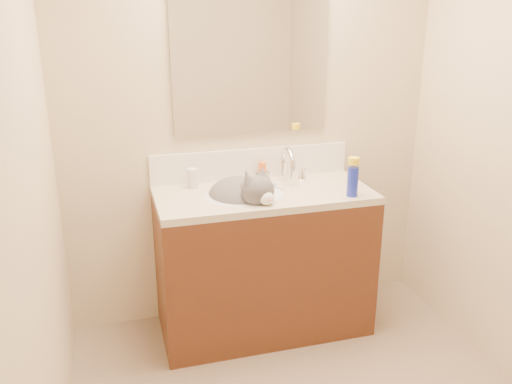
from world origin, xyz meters
TOP-DOWN VIEW (x-y plane):
  - room_shell at (0.00, 0.00)m, footprint 2.24×2.54m
  - vanity_cabinet at (0.00, 0.97)m, footprint 1.20×0.55m
  - counter_slab at (0.00, 0.97)m, footprint 1.20×0.55m
  - basin at (-0.12, 0.94)m, footprint 0.45×0.36m
  - faucet at (0.18, 1.11)m, footprint 0.28×0.20m
  - cat at (-0.13, 0.95)m, footprint 0.48×0.50m
  - backsplash at (0.00, 1.24)m, footprint 1.20×0.02m
  - mirror at (0.00, 1.24)m, footprint 0.90×0.02m
  - pill_bottle at (-0.37, 1.15)m, footprint 0.07×0.07m
  - pill_label at (-0.37, 1.15)m, footprint 0.07×0.07m
  - silver_jar at (0.03, 1.18)m, footprint 0.05×0.05m
  - amber_bottle at (0.05, 1.19)m, footprint 0.05×0.05m
  - toothbrush at (0.08, 1.05)m, footprint 0.07×0.15m
  - toothbrush_head at (0.08, 1.05)m, footprint 0.03×0.03m
  - spray_can at (0.44, 0.78)m, footprint 0.07×0.07m
  - spray_cap at (0.44, 0.78)m, footprint 0.07×0.07m

SIDE VIEW (x-z plane):
  - vanity_cabinet at x=0.00m, z-range 0.00..0.82m
  - basin at x=-0.12m, z-range 0.72..0.86m
  - counter_slab at x=0.00m, z-range 0.82..0.86m
  - cat at x=-0.13m, z-range 0.67..1.02m
  - toothbrush at x=0.08m, z-range 0.86..0.87m
  - toothbrush_head at x=0.08m, z-range 0.86..0.88m
  - silver_jar at x=0.03m, z-range 0.86..0.92m
  - pill_label at x=-0.37m, z-range 0.89..0.92m
  - amber_bottle at x=0.05m, z-range 0.86..0.97m
  - pill_bottle at x=-0.37m, z-range 0.86..0.97m
  - spray_can at x=0.44m, z-range 0.86..1.02m
  - faucet at x=0.18m, z-range 0.84..1.05m
  - backsplash at x=0.00m, z-range 0.86..1.04m
  - spray_cap at x=0.44m, z-range 1.04..1.08m
  - room_shell at x=0.00m, z-range 0.23..2.75m
  - mirror at x=0.00m, z-range 1.14..1.94m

